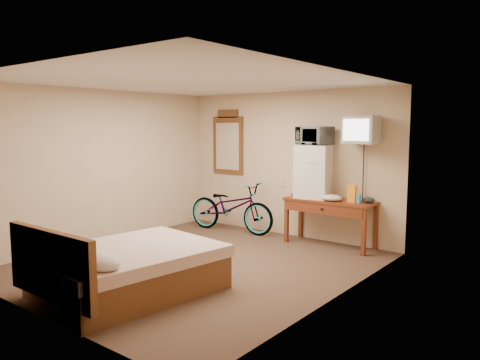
# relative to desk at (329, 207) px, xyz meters

# --- Properties ---
(room) EXTENTS (4.60, 4.64, 2.50)m
(room) POSITION_rel_desk_xyz_m (-0.98, -2.00, 0.61)
(room) COLOR #443122
(room) RESTS_ON ground
(desk) EXTENTS (1.44, 0.56, 0.75)m
(desk) POSITION_rel_desk_xyz_m (0.00, 0.00, 0.00)
(desk) COLOR #622815
(desk) RESTS_ON floor
(mini_fridge) EXTENTS (0.61, 0.59, 0.86)m
(mini_fridge) POSITION_rel_desk_xyz_m (-0.31, 0.05, 0.54)
(mini_fridge) COLOR white
(mini_fridge) RESTS_ON desk
(microwave) EXTENTS (0.61, 0.48, 0.30)m
(microwave) POSITION_rel_desk_xyz_m (-0.31, 0.05, 1.12)
(microwave) COLOR white
(microwave) RESTS_ON mini_fridge
(snack_bag) EXTENTS (0.14, 0.08, 0.26)m
(snack_bag) POSITION_rel_desk_xyz_m (0.39, -0.01, 0.24)
(snack_bag) COLOR orange
(snack_bag) RESTS_ON desk
(blue_cup) EXTENTS (0.08, 0.08, 0.14)m
(blue_cup) POSITION_rel_desk_xyz_m (0.49, -0.00, 0.18)
(blue_cup) COLOR #3BA0C9
(blue_cup) RESTS_ON desk
(cloth_cream) EXTENTS (0.33, 0.25, 0.10)m
(cloth_cream) POSITION_rel_desk_xyz_m (0.09, -0.09, 0.16)
(cloth_cream) COLOR beige
(cloth_cream) RESTS_ON desk
(cloth_dark_a) EXTENTS (0.24, 0.18, 0.09)m
(cloth_dark_a) POSITION_rel_desk_xyz_m (-0.51, -0.10, 0.16)
(cloth_dark_a) COLOR black
(cloth_dark_a) RESTS_ON desk
(cloth_dark_b) EXTENTS (0.19, 0.16, 0.09)m
(cloth_dark_b) POSITION_rel_desk_xyz_m (0.62, 0.08, 0.16)
(cloth_dark_b) COLOR black
(cloth_dark_b) RESTS_ON desk
(crt_television) EXTENTS (0.48, 0.58, 0.41)m
(crt_television) POSITION_rel_desk_xyz_m (0.50, 0.02, 1.21)
(crt_television) COLOR black
(crt_television) RESTS_ON room
(wall_mirror) EXTENTS (0.71, 0.04, 1.21)m
(wall_mirror) POSITION_rel_desk_xyz_m (-2.29, 0.27, 0.95)
(wall_mirror) COLOR brown
(wall_mirror) RESTS_ON room
(bicycle) EXTENTS (1.78, 0.78, 0.91)m
(bicycle) POSITION_rel_desk_xyz_m (-1.88, -0.14, -0.18)
(bicycle) COLOR black
(bicycle) RESTS_ON floor
(bed) EXTENTS (1.69, 2.09, 0.90)m
(bed) POSITION_rel_desk_xyz_m (-0.82, -3.38, -0.34)
(bed) COLOR brown
(bed) RESTS_ON floor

